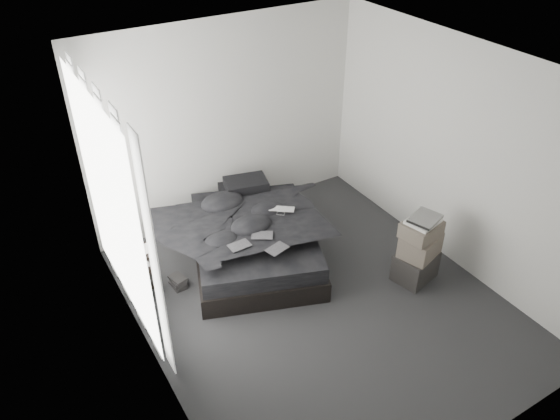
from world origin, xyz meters
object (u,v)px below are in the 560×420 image
laptop (281,207)px  side_stand (144,273)px  bed (254,250)px  box_lower (415,266)px

laptop → side_stand: size_ratio=0.49×
bed → side_stand: 1.34m
side_stand → bed: bearing=-2.7°
bed → laptop: (0.34, -0.07, 0.55)m
laptop → bed: bearing=-154.5°
bed → side_stand: (-1.33, 0.06, 0.17)m
laptop → side_stand: (-1.67, 0.14, -0.38)m
side_stand → box_lower: (2.74, -1.32, -0.13)m
side_stand → box_lower: size_ratio=1.30×
laptop → box_lower: bearing=-9.9°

